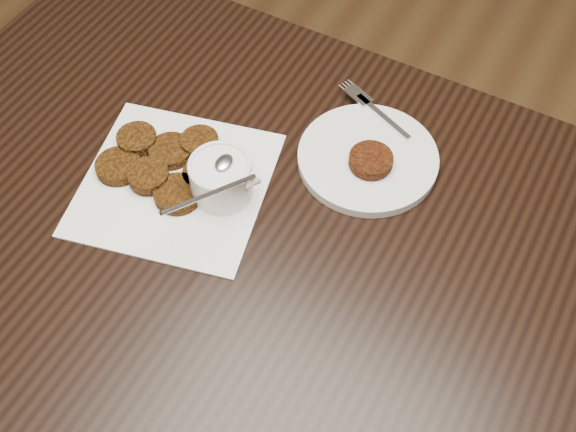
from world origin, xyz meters
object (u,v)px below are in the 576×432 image
at_px(sauce_ramekin, 219,164).
at_px(plate_with_patty, 368,155).
at_px(table, 279,351).
at_px(napkin, 175,184).

bearing_deg(sauce_ramekin, plate_with_patty, 44.28).
height_order(table, napkin, napkin).
xyz_separation_m(table, napkin, (-0.17, 0.01, 0.38)).
bearing_deg(plate_with_patty, sauce_ramekin, -135.72).
xyz_separation_m(napkin, sauce_ramekin, (0.07, 0.02, 0.06)).
height_order(sauce_ramekin, plate_with_patty, sauce_ramekin).
bearing_deg(table, sauce_ramekin, 164.32).
xyz_separation_m(napkin, plate_with_patty, (0.23, 0.18, 0.01)).
bearing_deg(table, plate_with_patty, 73.61).
relative_size(table, napkin, 4.79).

